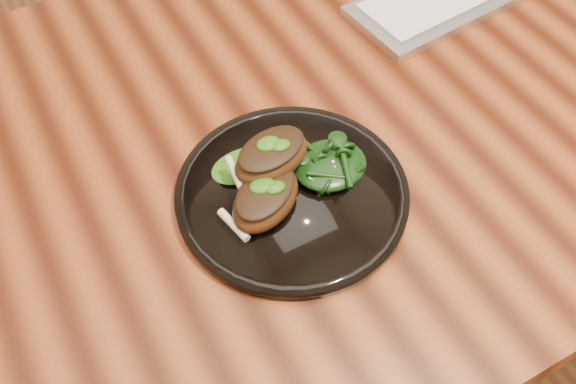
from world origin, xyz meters
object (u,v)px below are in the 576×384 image
object	(u,v)px
lamb_chop_front	(265,197)
greens_heap	(330,162)
desk	(429,107)
plate	(292,193)

from	to	relation	value
lamb_chop_front	greens_heap	bearing A→B (deg)	9.00
lamb_chop_front	greens_heap	xyz separation A→B (m)	(0.09, 0.01, -0.01)
desk	plate	distance (m)	0.32
plate	lamb_chop_front	size ratio (longest dim) A/B	2.33
desk	greens_heap	world-z (taller)	greens_heap
desk	lamb_chop_front	distance (m)	0.37
plate	lamb_chop_front	world-z (taller)	lamb_chop_front
lamb_chop_front	greens_heap	world-z (taller)	lamb_chop_front
desk	lamb_chop_front	bearing A→B (deg)	-160.86
lamb_chop_front	greens_heap	distance (m)	0.09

